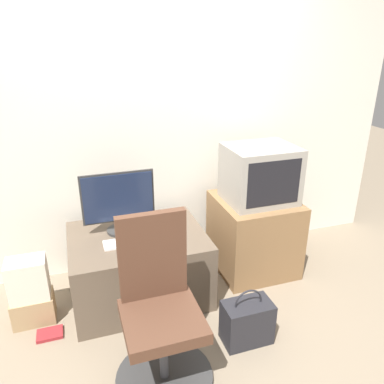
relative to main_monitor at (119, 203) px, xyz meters
The scene contains 13 objects.
ground_plane 1.24m from the main_monitor, 69.61° to the right, with size 12.00×12.00×0.00m, color #7F705B.
wall_back 0.76m from the main_monitor, 49.67° to the left, with size 4.40×0.05×2.60m.
desk 0.51m from the main_monitor, 44.17° to the right, with size 0.98×0.76×0.52m.
side_stand 1.18m from the main_monitor, ahead, with size 0.62×0.63×0.64m.
main_monitor is the anchor object (origin of this frame).
keyboard 0.30m from the main_monitor, 87.94° to the right, with size 0.31×0.13×0.01m.
mouse 0.36m from the main_monitor, 42.97° to the right, with size 0.07×0.04×0.03m.
crt_tv 1.12m from the main_monitor, ahead, with size 0.53×0.45×0.45m.
office_chair 0.95m from the main_monitor, 84.80° to the right, with size 0.57×0.57×1.00m.
cardboard_box_lower 0.95m from the main_monitor, 166.50° to the right, with size 0.28×0.19×0.20m.
cardboard_box_upper 0.80m from the main_monitor, 166.50° to the right, with size 0.26×0.18×0.29m.
handbag 1.21m from the main_monitor, 50.15° to the right, with size 0.32×0.19×0.40m.
book 1.00m from the main_monitor, 148.06° to the right, with size 0.17×0.12×0.02m.
Camera 1 is at (-0.62, -1.60, 1.86)m, focal length 35.00 mm.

